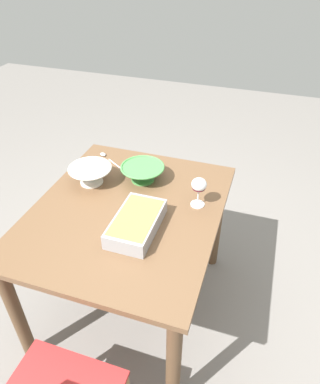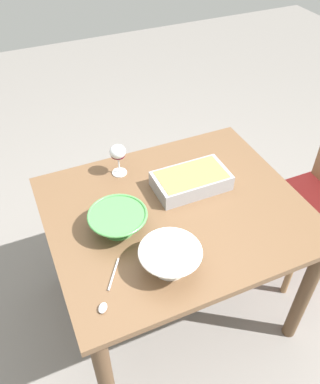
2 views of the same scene
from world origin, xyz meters
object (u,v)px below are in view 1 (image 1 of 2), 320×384
Objects in this scene: casserole_dish at (136,222)px; small_bowl at (91,174)px; mixing_bowl at (143,172)px; serving_spoon at (107,158)px; dining_table at (128,227)px; wine_glass at (199,186)px.

small_bowl reaches higher than casserole_dish.
mixing_bowl is 0.33m from serving_spoon.
serving_spoon reaches higher than dining_table.
casserole_dish is 1.62× the size of serving_spoon.
mixing_bowl is 0.29m from small_bowl.
wine_glass is at bearing 113.80° from dining_table.
small_bowl is (-0.01, -0.61, -0.06)m from wine_glass.
small_bowl is at bearing 5.99° from serving_spoon.
casserole_dish is at bearing 16.43° from mixing_bowl.
dining_table is 0.44m from wine_glass.
mixing_bowl is 1.16× the size of serving_spoon.
casserole_dish is (0.12, 0.10, 0.17)m from dining_table.
casserole_dish reaches higher than serving_spoon.
serving_spoon is at bearing -144.11° from dining_table.
serving_spoon is (-0.27, -0.64, -0.11)m from wine_glass.
small_bowl reaches higher than dining_table.
small_bowl is at bearing -66.76° from mixing_bowl.
mixing_bowl reaches higher than serving_spoon.
dining_table is 5.28× the size of serving_spoon.
mixing_bowl reaches higher than casserole_dish.
dining_table is 0.33m from mixing_bowl.
dining_table is 0.54m from serving_spoon.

